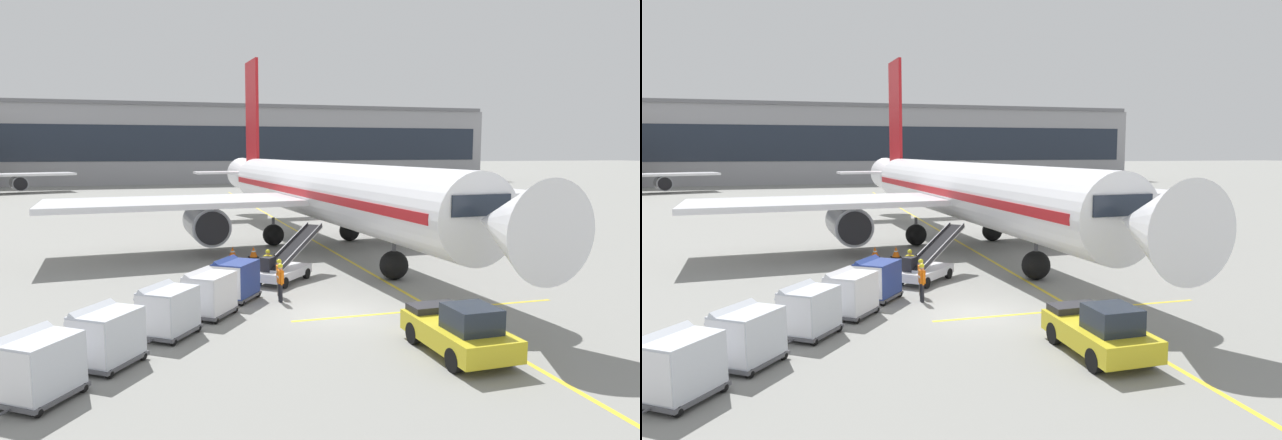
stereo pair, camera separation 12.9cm
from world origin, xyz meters
TOP-DOWN VIEW (x-y plane):
  - ground_plane at (0.00, 0.00)m, footprint 600.00×600.00m
  - parked_airplane at (3.95, 16.75)m, footprint 36.21×46.33m
  - belt_loader at (-0.65, 6.43)m, footprint 4.56×4.89m
  - baggage_cart_lead at (-3.67, 3.27)m, footprint 2.46×2.69m
  - baggage_cart_second at (-5.03, 1.01)m, footprint 2.46×2.69m
  - baggage_cart_third at (-6.69, -1.11)m, footprint 2.46×2.69m
  - baggage_cart_fourth at (-8.59, -3.54)m, footprint 2.46×2.69m
  - baggage_cart_fifth at (-10.14, -5.68)m, footprint 2.46×2.69m
  - pushback_tug at (2.52, -5.67)m, footprint 2.22×4.45m
  - ground_crew_by_loader at (-1.60, 3.48)m, footprint 0.27×0.57m
  - ground_crew_by_carts at (-1.77, 2.43)m, footprint 0.27×0.57m
  - ground_crew_marshaller at (-3.10, 3.19)m, footprint 0.43×0.46m
  - ground_crew_wingwalker at (-1.62, 6.16)m, footprint 0.45×0.43m
  - safety_cone_engine_keepout at (-2.48, 13.50)m, footprint 0.64×0.64m
  - safety_cone_wingtip at (-1.19, 13.28)m, footprint 0.63×0.63m
  - apron_guidance_line_lead_in at (4.27, 15.93)m, footprint 0.20×110.00m
  - apron_guidance_line_stop_bar at (4.02, -0.58)m, footprint 12.00×0.20m
  - terminal_building at (-6.90, 101.80)m, footprint 144.04×14.61m

SIDE VIEW (x-z plane):
  - ground_plane at x=0.00m, z-range 0.00..0.00m
  - apron_guidance_line_lead_in at x=4.27m, z-range 0.00..0.01m
  - apron_guidance_line_stop_bar at x=4.02m, z-range 0.00..0.01m
  - safety_cone_wingtip at x=-1.19m, z-range -0.01..0.70m
  - safety_cone_engine_keepout at x=-2.48m, z-range -0.01..0.72m
  - belt_loader at x=-0.65m, z-range -0.52..2.15m
  - pushback_tug at x=2.52m, z-range -0.09..1.74m
  - ground_crew_by_loader at x=-1.60m, z-range 0.13..1.87m
  - ground_crew_by_carts at x=-1.77m, z-range 0.13..1.87m
  - ground_crew_marshaller at x=-3.10m, z-range 0.13..1.87m
  - ground_crew_wingwalker at x=-1.62m, z-range 0.13..1.87m
  - baggage_cart_lead at x=-3.67m, z-range 0.04..1.96m
  - baggage_cart_second at x=-5.03m, z-range 0.04..1.96m
  - baggage_cart_third at x=-6.69m, z-range 0.04..1.96m
  - baggage_cart_fourth at x=-8.59m, z-range 0.04..1.96m
  - baggage_cart_fifth at x=-10.14m, z-range 0.04..1.96m
  - parked_airplane at x=3.95m, z-range -3.90..11.64m
  - terminal_building at x=-6.90m, z-range -0.05..16.13m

